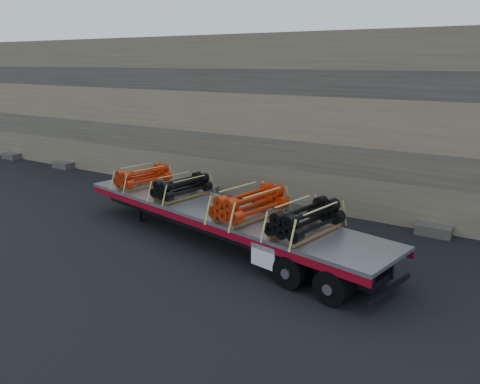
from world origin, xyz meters
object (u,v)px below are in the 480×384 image
at_px(bundle_midfront, 182,187).
at_px(bundle_midrear, 250,204).
at_px(bundle_front, 143,177).
at_px(bundle_rear, 306,220).
at_px(trailer, 221,226).

distance_m(bundle_midfront, bundle_midrear, 3.26).
distance_m(bundle_front, bundle_rear, 7.71).
bearing_deg(trailer, bundle_midfront, 180.00).
height_order(trailer, bundle_midrear, bundle_midrear).
xyz_separation_m(trailer, bundle_midrear, (1.26, -0.24, 1.04)).
distance_m(trailer, bundle_rear, 3.55).
bearing_deg(bundle_front, bundle_midfront, -0.00).
height_order(bundle_front, bundle_midrear, bundle_midrear).
relative_size(bundle_front, bundle_midfront, 0.99).
height_order(bundle_midrear, bundle_rear, bundle_midrear).
bearing_deg(bundle_rear, bundle_midfront, 180.00).
bearing_deg(bundle_midrear, trailer, 180.00).
bearing_deg(bundle_midfront, trailer, -0.00).
distance_m(trailer, bundle_front, 4.42).
xyz_separation_m(bundle_front, bundle_midrear, (5.49, -1.05, 0.07)).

